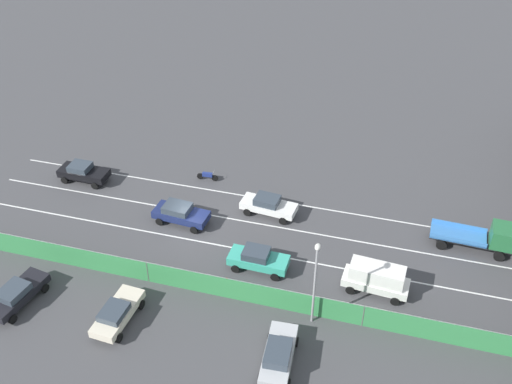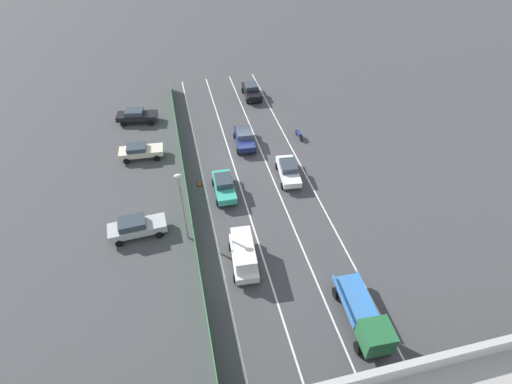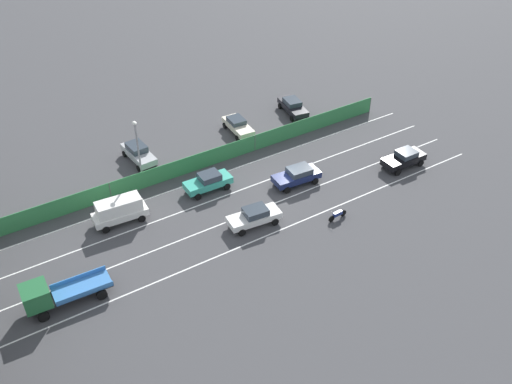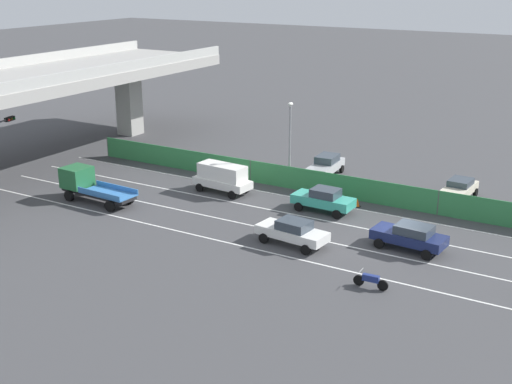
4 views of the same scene
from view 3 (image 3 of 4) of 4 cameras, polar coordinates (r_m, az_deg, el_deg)
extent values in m
plane|color=#424244|center=(53.36, 3.08, 0.67)|extent=(300.00, 300.00, 0.00)
cube|color=silver|center=(47.10, -0.38, -4.98)|extent=(0.14, 49.82, 0.01)
cube|color=silver|center=(49.29, -2.43, -2.80)|extent=(0.14, 49.82, 0.01)
cube|color=silver|center=(51.59, -4.30, -0.81)|extent=(0.14, 49.82, 0.01)
cube|color=silver|center=(54.01, -6.00, 1.00)|extent=(0.14, 49.82, 0.01)
cube|color=#338447|center=(54.80, -6.89, 2.64)|extent=(0.06, 45.82, 1.78)
cylinder|color=#4C514C|center=(66.17, 11.28, 8.54)|extent=(0.10, 0.10, 1.78)
cylinder|color=#4C514C|center=(57.83, -0.11, 4.92)|extent=(0.10, 0.10, 1.78)
cylinder|color=#4C514C|center=(52.71, -14.31, 0.10)|extent=(0.10, 0.10, 1.78)
cube|color=navy|center=(53.22, 4.03, 1.55)|extent=(2.17, 4.60, 0.61)
cube|color=#333D47|center=(53.03, 4.34, 2.15)|extent=(1.77, 2.24, 0.55)
cylinder|color=black|center=(52.20, 3.10, 0.18)|extent=(0.27, 0.66, 0.64)
cylinder|color=black|center=(53.47, 2.11, 1.21)|extent=(0.27, 0.66, 0.64)
cylinder|color=black|center=(53.56, 5.91, 1.08)|extent=(0.27, 0.66, 0.64)
cylinder|color=black|center=(54.79, 4.88, 2.07)|extent=(0.27, 0.66, 0.64)
cube|color=black|center=(57.28, 14.47, 3.19)|extent=(1.86, 4.43, 0.65)
cube|color=#333D47|center=(57.14, 14.75, 3.75)|extent=(1.61, 1.81, 0.52)
cylinder|color=black|center=(56.10, 13.91, 1.91)|extent=(0.23, 0.64, 0.64)
cylinder|color=black|center=(57.12, 12.70, 2.80)|extent=(0.23, 0.64, 0.64)
cylinder|color=black|center=(58.01, 16.07, 2.77)|extent=(0.23, 0.64, 0.64)
cylinder|color=black|center=(58.99, 14.85, 3.61)|extent=(0.23, 0.64, 0.64)
cube|color=silver|center=(48.32, -0.20, -2.53)|extent=(2.17, 4.71, 0.57)
cube|color=#333D47|center=(48.01, -0.04, -1.95)|extent=(1.71, 2.10, 0.57)
cylinder|color=black|center=(47.50, -1.41, -4.06)|extent=(0.28, 0.66, 0.64)
cylinder|color=black|center=(48.71, -2.28, -2.88)|extent=(0.28, 0.66, 0.64)
cylinder|color=black|center=(48.57, 1.90, -3.00)|extent=(0.28, 0.66, 0.64)
cylinder|color=black|center=(49.75, 0.96, -1.86)|extent=(0.28, 0.66, 0.64)
cube|color=teal|center=(52.45, -4.80, 0.94)|extent=(1.82, 4.42, 0.64)
cube|color=#333D47|center=(52.15, -4.66, 1.55)|extent=(1.56, 1.91, 0.59)
cylinder|color=black|center=(51.59, -5.80, -0.47)|extent=(0.23, 0.64, 0.64)
cylinder|color=black|center=(52.87, -6.64, 0.50)|extent=(0.23, 0.64, 0.64)
cylinder|color=black|center=(52.63, -2.90, 0.54)|extent=(0.23, 0.64, 0.64)
cylinder|color=black|center=(53.89, -3.79, 1.46)|extent=(0.23, 0.64, 0.64)
cube|color=silver|center=(49.99, -13.36, -2.15)|extent=(2.09, 4.71, 0.60)
cube|color=silver|center=(49.47, -13.50, -1.36)|extent=(1.82, 3.87, 1.14)
cylinder|color=black|center=(49.38, -14.70, -3.65)|extent=(0.27, 0.65, 0.64)
cylinder|color=black|center=(50.74, -15.25, -2.51)|extent=(0.27, 0.65, 0.64)
cylinder|color=black|center=(49.86, -11.29, -2.61)|extent=(0.27, 0.65, 0.64)
cylinder|color=black|center=(51.21, -11.93, -1.50)|extent=(0.27, 0.65, 0.64)
cube|color=black|center=(44.10, -18.12, -9.59)|extent=(1.81, 6.21, 0.25)
cube|color=#236638|center=(43.41, -21.08, -9.64)|extent=(2.00, 1.93, 1.53)
cube|color=#3875BC|center=(44.04, -16.92, -9.03)|extent=(2.10, 4.23, 0.10)
cube|color=#3875BC|center=(43.25, -16.63, -9.63)|extent=(0.26, 4.15, 0.39)
cube|color=#3875BC|center=(44.58, -17.29, -8.10)|extent=(0.26, 4.15, 0.39)
cylinder|color=black|center=(43.56, -20.38, -11.55)|extent=(0.29, 0.81, 0.80)
cylinder|color=black|center=(44.94, -20.93, -9.90)|extent=(0.29, 0.81, 0.80)
cylinder|color=black|center=(43.81, -15.09, -9.84)|extent=(0.29, 0.81, 0.80)
cylinder|color=black|center=(45.18, -15.82, -8.26)|extent=(0.29, 0.81, 0.80)
cylinder|color=black|center=(49.31, 7.52, -2.67)|extent=(0.13, 0.60, 0.60)
cylinder|color=black|center=(50.07, 8.68, -2.10)|extent=(0.13, 0.60, 0.60)
cube|color=navy|center=(49.51, 8.13, -2.13)|extent=(0.33, 0.93, 0.36)
cylinder|color=#B2B2B2|center=(48.99, 7.68, -2.06)|extent=(0.60, 0.06, 0.03)
cube|color=black|center=(64.75, 3.70, 8.43)|extent=(4.83, 2.48, 0.59)
cube|color=#333D47|center=(64.68, 3.63, 8.95)|extent=(2.24, 1.85, 0.52)
cylinder|color=black|center=(64.11, 5.01, 7.59)|extent=(0.67, 0.32, 0.64)
cylinder|color=black|center=(63.40, 3.59, 7.31)|extent=(0.67, 0.32, 0.64)
cylinder|color=black|center=(66.55, 3.78, 8.81)|extent=(0.67, 0.32, 0.64)
cylinder|color=black|center=(65.86, 2.39, 8.54)|extent=(0.67, 0.32, 0.64)
cube|color=beige|center=(60.97, -1.78, 6.56)|extent=(4.55, 2.00, 0.56)
cube|color=#333D47|center=(61.02, -1.97, 7.14)|extent=(2.00, 1.64, 0.47)
cylinder|color=black|center=(60.38, -0.38, 5.77)|extent=(0.65, 0.26, 0.64)
cylinder|color=black|center=(59.70, -1.85, 5.36)|extent=(0.65, 0.26, 0.64)
cylinder|color=black|center=(62.70, -1.71, 7.01)|extent=(0.65, 0.26, 0.64)
cylinder|color=black|center=(62.04, -3.13, 6.62)|extent=(0.65, 0.26, 0.64)
cube|color=#B2B5B7|center=(57.39, -11.58, 3.72)|extent=(4.78, 2.03, 0.64)
cube|color=#333D47|center=(57.33, -11.80, 4.39)|extent=(2.24, 1.66, 0.59)
cylinder|color=black|center=(56.70, -10.03, 2.90)|extent=(0.65, 0.26, 0.64)
cylinder|color=black|center=(56.14, -11.58, 2.31)|extent=(0.65, 0.26, 0.64)
cylinder|color=black|center=(59.17, -11.47, 4.27)|extent=(0.65, 0.26, 0.64)
cylinder|color=black|center=(58.63, -12.97, 3.71)|extent=(0.65, 0.26, 0.64)
cylinder|color=gray|center=(52.60, -11.54, 3.53)|extent=(0.16, 0.16, 6.40)
ellipsoid|color=silver|center=(50.87, -12.00, 6.73)|extent=(0.60, 0.36, 0.28)
cone|color=orange|center=(54.94, -4.24, 2.20)|extent=(0.36, 0.36, 0.62)
cube|color=black|center=(55.11, -4.23, 1.94)|extent=(0.47, 0.47, 0.03)
camera|label=1|loc=(69.47, -28.06, 32.29)|focal=41.17mm
camera|label=2|loc=(43.17, -45.69, 17.25)|focal=27.59mm
camera|label=4|loc=(40.52, 55.09, -1.90)|focal=46.98mm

